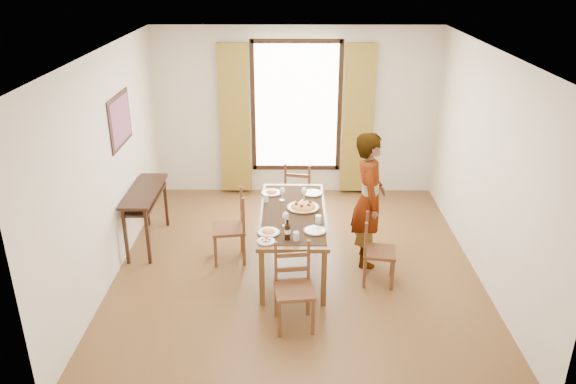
{
  "coord_description": "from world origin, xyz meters",
  "views": [
    {
      "loc": [
        -0.06,
        -6.24,
        3.69
      ],
      "look_at": [
        -0.11,
        0.06,
        1.0
      ],
      "focal_mm": 35.0,
      "sensor_mm": 36.0,
      "label": 1
    }
  ],
  "objects_px": {
    "dining_table": "(293,217)",
    "pasta_platter": "(303,205)",
    "console_table": "(145,198)",
    "man": "(369,200)"
  },
  "relations": [
    {
      "from": "console_table",
      "to": "dining_table",
      "type": "height_order",
      "value": "console_table"
    },
    {
      "from": "man",
      "to": "pasta_platter",
      "type": "bearing_deg",
      "value": 95.38
    },
    {
      "from": "dining_table",
      "to": "pasta_platter",
      "type": "bearing_deg",
      "value": 39.81
    },
    {
      "from": "console_table",
      "to": "dining_table",
      "type": "relative_size",
      "value": 0.64
    },
    {
      "from": "dining_table",
      "to": "pasta_platter",
      "type": "distance_m",
      "value": 0.2
    },
    {
      "from": "console_table",
      "to": "man",
      "type": "height_order",
      "value": "man"
    },
    {
      "from": "pasta_platter",
      "to": "console_table",
      "type": "bearing_deg",
      "value": 166.95
    },
    {
      "from": "man",
      "to": "pasta_platter",
      "type": "relative_size",
      "value": 4.34
    },
    {
      "from": "dining_table",
      "to": "pasta_platter",
      "type": "xyz_separation_m",
      "value": [
        0.13,
        0.11,
        0.12
      ]
    },
    {
      "from": "dining_table",
      "to": "man",
      "type": "height_order",
      "value": "man"
    }
  ]
}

